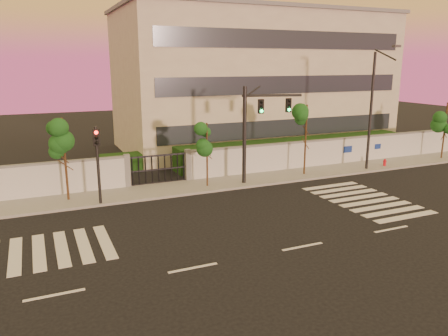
{
  "coord_description": "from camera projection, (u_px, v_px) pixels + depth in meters",
  "views": [
    {
      "loc": [
        -10.14,
        -14.6,
        7.69
      ],
      "look_at": [
        -1.04,
        6.0,
        2.27
      ],
      "focal_mm": 35.0,
      "sensor_mm": 36.0,
      "label": 1
    }
  ],
  "objects": [
    {
      "name": "road_markings",
      "position": [
        232.0,
        223.0,
        21.49
      ],
      "size": [
        57.0,
        7.62,
        0.02
      ],
      "color": "silver",
      "rests_on": "ground"
    },
    {
      "name": "fire_hydrant",
      "position": [
        385.0,
        163.0,
        32.86
      ],
      "size": [
        0.27,
        0.25,
        0.68
      ],
      "rotation": [
        0.0,
        0.0,
        0.28
      ],
      "color": "red",
      "rests_on": "ground"
    },
    {
      "name": "street_tree_e",
      "position": [
        306.0,
        124.0,
        29.76
      ],
      "size": [
        1.55,
        1.23,
        4.96
      ],
      "color": "#382314",
      "rests_on": "ground"
    },
    {
      "name": "sidewalk",
      "position": [
        211.0,
        185.0,
        28.09
      ],
      "size": [
        60.0,
        3.0,
        0.15
      ],
      "primitive_type": "cube",
      "color": "gray",
      "rests_on": "ground"
    },
    {
      "name": "street_tree_f",
      "position": [
        446.0,
        118.0,
        34.89
      ],
      "size": [
        1.55,
        1.23,
        4.65
      ],
      "color": "#382314",
      "rests_on": "ground"
    },
    {
      "name": "traffic_signal_main",
      "position": [
        256.0,
        123.0,
        27.7
      ],
      "size": [
        3.93,
        1.24,
        6.3
      ],
      "rotation": [
        0.0,
        0.0,
        -0.29
      ],
      "color": "black",
      "rests_on": "ground"
    },
    {
      "name": "street_tree_c",
      "position": [
        64.0,
        141.0,
        24.03
      ],
      "size": [
        1.63,
        1.3,
        4.8
      ],
      "color": "#382314",
      "rests_on": "ground"
    },
    {
      "name": "hedge_row",
      "position": [
        204.0,
        159.0,
        32.14
      ],
      "size": [
        41.0,
        4.25,
        1.8
      ],
      "color": "#10340F",
      "rests_on": "ground"
    },
    {
      "name": "ground",
      "position": [
        302.0,
        247.0,
        18.77
      ],
      "size": [
        120.0,
        120.0,
        0.0
      ],
      "primitive_type": "plane",
      "color": "black",
      "rests_on": "ground"
    },
    {
      "name": "perimeter_wall",
      "position": [
        204.0,
        165.0,
        29.23
      ],
      "size": [
        60.0,
        0.36,
        2.2
      ],
      "color": "silver",
      "rests_on": "ground"
    },
    {
      "name": "streetlight_east",
      "position": [
        373.0,
        105.0,
        30.82
      ],
      "size": [
        0.53,
        2.13,
        8.85
      ],
      "color": "black",
      "rests_on": "ground"
    },
    {
      "name": "institutional_building",
      "position": [
        253.0,
        80.0,
        40.41
      ],
      "size": [
        24.4,
        12.4,
        12.25
      ],
      "color": "#B8AF9B",
      "rests_on": "ground"
    },
    {
      "name": "street_tree_d",
      "position": [
        207.0,
        141.0,
        26.9
      ],
      "size": [
        1.3,
        1.04,
        4.13
      ],
      "color": "#382314",
      "rests_on": "ground"
    },
    {
      "name": "traffic_signal_secondary",
      "position": [
        97.0,
        156.0,
        23.48
      ],
      "size": [
        0.34,
        0.34,
        4.43
      ],
      "rotation": [
        0.0,
        0.0,
        -0.15
      ],
      "color": "black",
      "rests_on": "ground"
    }
  ]
}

